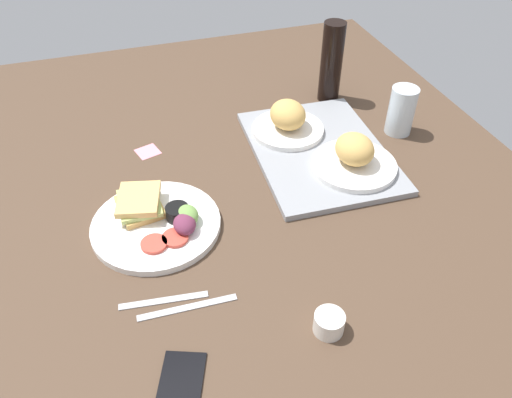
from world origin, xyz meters
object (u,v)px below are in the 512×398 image
object	(u,v)px
bread_plate_near	(288,121)
cell_phone	(179,391)
sticky_note	(148,152)
soda_bottle	(331,62)
fork	(164,300)
bread_plate_far	(354,157)
serving_tray	(319,151)
drinking_glass	(401,111)
espresso_cup	(329,323)
knife	(188,307)
plate_with_salad	(157,221)

from	to	relation	value
bread_plate_near	cell_phone	xyz separation A→B (cm)	(64.29, -42.96, -4.52)
sticky_note	soda_bottle	bearing A→B (deg)	100.95
fork	bread_plate_far	bearing A→B (deg)	32.92
serving_tray	sticky_note	distance (cm)	45.18
soda_bottle	bread_plate_far	bearing A→B (deg)	-14.42
drinking_glass	fork	distance (cm)	81.87
serving_tray	fork	world-z (taller)	serving_tray
espresso_cup	bread_plate_far	bearing A→B (deg)	148.69
knife	cell_phone	world-z (taller)	cell_phone
serving_tray	drinking_glass	distance (cm)	25.88
bread_plate_near	drinking_glass	distance (cm)	30.95
espresso_cup	sticky_note	size ratio (longest dim) A/B	1.00
knife	sticky_note	world-z (taller)	knife
plate_with_salad	fork	xyz separation A→B (cm)	(20.66, -2.41, -1.46)
cell_phone	fork	bearing A→B (deg)	-161.21
soda_bottle	bread_plate_near	bearing A→B (deg)	-51.04
drinking_glass	cell_phone	size ratio (longest dim) A/B	0.92
bread_plate_far	sticky_note	world-z (taller)	bread_plate_far
soda_bottle	espresso_cup	xyz separation A→B (cm)	(76.21, -33.97, -9.84)
cell_phone	sticky_note	distance (cm)	68.92
serving_tray	knife	world-z (taller)	serving_tray
plate_with_salad	soda_bottle	xyz separation A→B (cm)	(-40.02, 58.83, 10.13)
bread_plate_near	drinking_glass	bearing A→B (deg)	76.42
bread_plate_far	knife	bearing A→B (deg)	-59.48
serving_tray	bread_plate_near	bearing A→B (deg)	-154.03
knife	plate_with_salad	bearing A→B (deg)	96.10
espresso_cup	cell_phone	size ratio (longest dim) A/B	0.39
knife	cell_phone	size ratio (longest dim) A/B	1.32
bread_plate_near	bread_plate_far	size ratio (longest dim) A/B	0.92
bread_plate_far	soda_bottle	bearing A→B (deg)	165.58
espresso_cup	fork	world-z (taller)	espresso_cup
espresso_cup	knife	distance (cm)	26.49
serving_tray	cell_phone	bearing A→B (deg)	-41.60
soda_bottle	sticky_note	bearing A→B (deg)	-79.05
espresso_cup	serving_tray	bearing A→B (deg)	158.49
serving_tray	espresso_cup	world-z (taller)	espresso_cup
bread_plate_near	knife	xyz separation A→B (cm)	(48.27, -38.19, -4.67)
soda_bottle	serving_tray	bearing A→B (deg)	-28.69
serving_tray	knife	size ratio (longest dim) A/B	2.37
bread_plate_near	bread_plate_far	xyz separation A→B (cm)	(19.88, 9.98, -0.29)
cell_phone	sticky_note	world-z (taller)	cell_phone
cell_phone	soda_bottle	bearing A→B (deg)	163.23
sticky_note	serving_tray	bearing A→B (deg)	71.01
plate_with_salad	espresso_cup	distance (cm)	43.91
espresso_cup	sticky_note	world-z (taller)	espresso_cup
drinking_glass	serving_tray	bearing A→B (deg)	-83.12
plate_with_salad	cell_phone	world-z (taller)	plate_with_salad
soda_bottle	fork	xyz separation A→B (cm)	(60.68, -61.25, -11.59)
espresso_cup	fork	distance (cm)	31.44
soda_bottle	espresso_cup	distance (cm)	84.02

